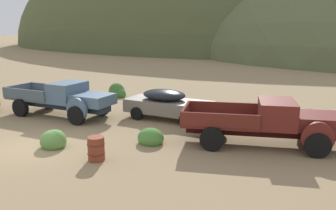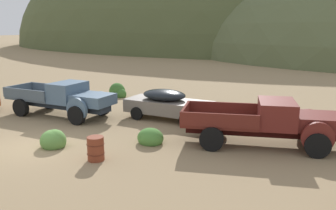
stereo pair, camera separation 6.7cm
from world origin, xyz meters
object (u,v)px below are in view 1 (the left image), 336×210
object	(u,v)px
car_primer_gray	(171,104)
oil_drum_spare	(96,149)
truck_chalk_blue	(67,99)
truck_oxblood	(274,122)

from	to	relation	value
car_primer_gray	oil_drum_spare	distance (m)	6.43
truck_chalk_blue	car_primer_gray	bearing A→B (deg)	20.56
car_primer_gray	truck_oxblood	world-z (taller)	truck_oxblood
truck_chalk_blue	car_primer_gray	distance (m)	5.60
car_primer_gray	truck_oxblood	bearing A→B (deg)	-17.03
truck_chalk_blue	truck_oxblood	size ratio (longest dim) A/B	0.95
car_primer_gray	oil_drum_spare	world-z (taller)	car_primer_gray
truck_oxblood	oil_drum_spare	bearing A→B (deg)	-155.63
oil_drum_spare	truck_oxblood	bearing A→B (deg)	40.94
truck_oxblood	oil_drum_spare	distance (m)	7.15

